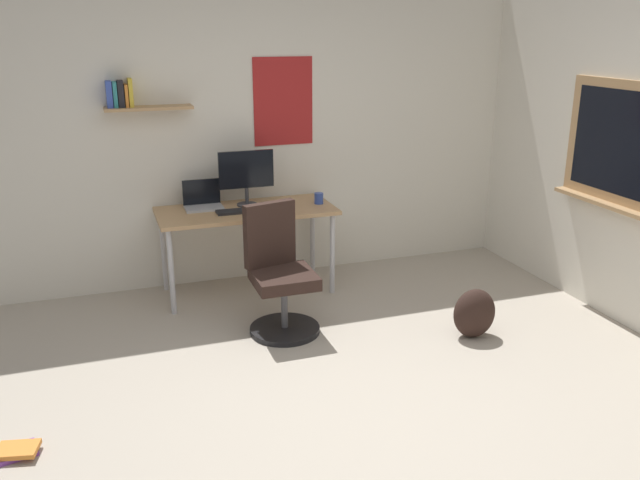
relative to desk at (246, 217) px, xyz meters
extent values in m
plane|color=#ADA393|center=(0.15, -2.05, -0.66)|extent=(5.20, 5.20, 0.00)
cube|color=silver|center=(0.15, 0.40, 0.64)|extent=(5.00, 0.10, 2.60)
cube|color=tan|center=(-0.69, 0.25, 0.89)|extent=(0.68, 0.20, 0.02)
cube|color=#A51E1E|center=(0.43, 0.35, 0.89)|extent=(0.52, 0.01, 0.74)
cube|color=#3851B2|center=(-0.98, 0.28, 1.01)|extent=(0.04, 0.14, 0.20)
cube|color=teal|center=(-0.94, 0.28, 1.00)|extent=(0.03, 0.14, 0.19)
cube|color=black|center=(-0.90, 0.28, 1.01)|extent=(0.04, 0.14, 0.20)
cube|color=orange|center=(-0.86, 0.28, 0.99)|extent=(0.02, 0.14, 0.17)
cube|color=gold|center=(-0.82, 0.28, 1.01)|extent=(0.03, 0.14, 0.22)
cube|color=tan|center=(2.53, -1.33, 0.69)|extent=(0.04, 1.10, 0.90)
cube|color=black|center=(2.52, -1.33, 0.69)|extent=(0.01, 0.94, 0.76)
cube|color=tan|center=(2.49, -1.33, 0.23)|extent=(0.12, 1.10, 0.03)
cube|color=tan|center=(0.00, 0.00, 0.06)|extent=(1.45, 0.65, 0.03)
cylinder|color=#B7B7BC|center=(-0.66, -0.26, -0.31)|extent=(0.04, 0.04, 0.70)
cylinder|color=#B7B7BC|center=(0.66, -0.26, -0.31)|extent=(0.04, 0.04, 0.70)
cylinder|color=#B7B7BC|center=(-0.66, 0.26, -0.31)|extent=(0.04, 0.04, 0.70)
cylinder|color=#B7B7BC|center=(0.66, 0.26, -0.31)|extent=(0.04, 0.04, 0.70)
cylinder|color=black|center=(0.07, -0.86, -0.64)|extent=(0.52, 0.52, 0.04)
cylinder|color=#4C4C51|center=(0.07, -0.86, -0.45)|extent=(0.05, 0.05, 0.34)
cube|color=black|center=(0.07, -0.86, -0.23)|extent=(0.44, 0.44, 0.09)
cube|color=black|center=(0.02, -0.67, 0.05)|extent=(0.41, 0.16, 0.48)
cube|color=#ADAFB5|center=(-0.33, 0.11, 0.08)|extent=(0.31, 0.21, 0.02)
cube|color=black|center=(-0.33, 0.21, 0.19)|extent=(0.31, 0.01, 0.21)
cylinder|color=#38383D|center=(0.04, 0.11, 0.08)|extent=(0.17, 0.17, 0.01)
cylinder|color=#38383D|center=(0.04, 0.11, 0.16)|extent=(0.03, 0.03, 0.14)
cube|color=black|center=(0.04, 0.10, 0.38)|extent=(0.46, 0.02, 0.31)
cube|color=black|center=(-0.07, -0.08, 0.08)|extent=(0.37, 0.13, 0.02)
ellipsoid|color=#262628|center=(0.21, -0.08, 0.09)|extent=(0.10, 0.06, 0.03)
cylinder|color=#334CA5|center=(0.62, -0.03, 0.12)|extent=(0.08, 0.08, 0.09)
ellipsoid|color=black|center=(1.35, -1.38, -0.47)|extent=(0.32, 0.22, 0.37)
cube|color=#7A3D99|center=(-1.69, -1.82, -0.64)|extent=(0.24, 0.19, 0.02)
cube|color=orange|center=(-1.68, -1.84, -0.62)|extent=(0.24, 0.19, 0.03)
camera|label=1|loc=(-1.14, -5.17, 1.52)|focal=37.12mm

